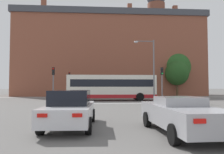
{
  "coord_description": "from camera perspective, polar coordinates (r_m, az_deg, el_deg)",
  "views": [
    {
      "loc": [
        -1.07,
        -2.55,
        1.71
      ],
      "look_at": [
        0.71,
        22.84,
        2.88
      ],
      "focal_mm": 35.0,
      "sensor_mm": 36.0,
      "label": 1
    }
  ],
  "objects": [
    {
      "name": "traffic_light_near_left",
      "position": [
        23.46,
        -15.1,
        -0.48
      ],
      "size": [
        0.26,
        0.31,
        3.76
      ],
      "color": "slate",
      "rests_on": "ground_plane"
    },
    {
      "name": "traffic_light_near_right",
      "position": [
        24.14,
        12.93,
        -0.47
      ],
      "size": [
        0.26,
        0.31,
        3.83
      ],
      "color": "slate",
      "rests_on": "ground_plane"
    },
    {
      "name": "street_lamp_junction",
      "position": [
        26.31,
        9.97,
        3.48
      ],
      "size": [
        2.46,
        0.36,
        7.31
      ],
      "color": "slate",
      "rests_on": "ground_plane"
    },
    {
      "name": "tree_by_building",
      "position": [
        41.53,
        16.6,
        0.99
      ],
      "size": [
        4.26,
        4.26,
        6.5
      ],
      "color": "#4C3823",
      "rests_on": "ground_plane"
    },
    {
      "name": "pedestrian_walking_east",
      "position": [
        37.03,
        3.57,
        -3.85
      ],
      "size": [
        0.25,
        0.42,
        1.58
      ],
      "rotation": [
        0.0,
        0.0,
        1.66
      ],
      "color": "#333851",
      "rests_on": "ground_plane"
    },
    {
      "name": "car_roadster_right",
      "position": [
        8.5,
        17.5,
        -9.29
      ],
      "size": [
        2.04,
        4.99,
        1.35
      ],
      "rotation": [
        0.0,
        0.0,
        0.03
      ],
      "color": "#9E9EA3",
      "rests_on": "ground_plane"
    },
    {
      "name": "far_pavement",
      "position": [
        37.11,
        -2.37,
        -5.27
      ],
      "size": [
        69.92,
        2.5,
        0.01
      ],
      "primitive_type": "cube",
      "color": "gray",
      "rests_on": "ground_plane"
    },
    {
      "name": "car_saloon_left",
      "position": [
        9.52,
        -10.74,
        -8.16
      ],
      "size": [
        2.03,
        4.74,
        1.57
      ],
      "rotation": [
        0.0,
        0.0,
        -0.03
      ],
      "color": "silver",
      "rests_on": "ground_plane"
    },
    {
      "name": "traffic_light_far_left",
      "position": [
        36.44,
        -11.1,
        -0.86
      ],
      "size": [
        0.26,
        0.31,
        4.18
      ],
      "color": "slate",
      "rests_on": "ground_plane"
    },
    {
      "name": "pedestrian_waiting",
      "position": [
        37.76,
        -0.84,
        -3.73
      ],
      "size": [
        0.35,
        0.45,
        1.68
      ],
      "rotation": [
        0.0,
        0.0,
        1.95
      ],
      "color": "#333851",
      "rests_on": "ground_plane"
    },
    {
      "name": "bus_crossing_lead",
      "position": [
        27.86,
        -0.13,
        -2.62
      ],
      "size": [
        11.08,
        2.7,
        3.2
      ],
      "rotation": [
        0.0,
        0.0,
        1.57
      ],
      "color": "silver",
      "rests_on": "ground_plane"
    },
    {
      "name": "pedestrian_walking_west",
      "position": [
        37.4,
        -0.59,
        -3.81
      ],
      "size": [
        0.44,
        0.44,
        1.62
      ],
      "rotation": [
        0.0,
        0.0,
        0.79
      ],
      "color": "brown",
      "rests_on": "ground_plane"
    },
    {
      "name": "brick_civic_building",
      "position": [
        46.85,
        -0.37,
        5.64
      ],
      "size": [
        37.26,
        13.64,
        23.63
      ],
      "color": "brown",
      "rests_on": "ground_plane"
    },
    {
      "name": "stop_line_strip",
      "position": [
        22.71,
        -1.32,
        -6.94
      ],
      "size": [
        8.93,
        0.3,
        0.01
      ],
      "primitive_type": "cube",
      "color": "silver",
      "rests_on": "ground_plane"
    },
    {
      "name": "traffic_light_far_right",
      "position": [
        37.09,
        7.07,
        -1.32
      ],
      "size": [
        0.26,
        0.31,
        3.75
      ],
      "color": "slate",
      "rests_on": "ground_plane"
    },
    {
      "name": "tree_kerbside",
      "position": [
        44.66,
        16.13,
        2.34
      ],
      "size": [
        6.28,
        6.28,
        8.81
      ],
      "color": "#4C3823",
      "rests_on": "ground_plane"
    }
  ]
}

